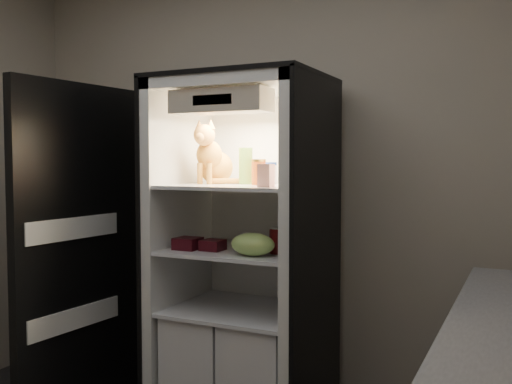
% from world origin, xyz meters
% --- Properties ---
extents(room_shell, '(3.60, 3.60, 3.60)m').
position_xyz_m(room_shell, '(0.00, 0.00, 1.62)').
color(room_shell, white).
rests_on(room_shell, floor).
extents(refrigerator, '(0.90, 0.72, 1.88)m').
position_xyz_m(refrigerator, '(0.00, 1.38, 0.79)').
color(refrigerator, white).
rests_on(refrigerator, floor).
extents(fridge_door, '(0.13, 0.87, 1.85)m').
position_xyz_m(fridge_door, '(-0.85, 0.99, 0.91)').
color(fridge_door, black).
rests_on(fridge_door, floor).
extents(tabby_cat, '(0.30, 0.34, 0.36)m').
position_xyz_m(tabby_cat, '(-0.21, 1.38, 1.42)').
color(tabby_cat, '#BB6D17').
rests_on(tabby_cat, refrigerator).
extents(parmesan_shaker, '(0.08, 0.08, 0.20)m').
position_xyz_m(parmesan_shaker, '(-0.00, 1.39, 1.39)').
color(parmesan_shaker, '#227C28').
rests_on(parmesan_shaker, refrigerator).
extents(mayo_tub, '(0.09, 0.09, 0.12)m').
position_xyz_m(mayo_tub, '(0.10, 1.48, 1.35)').
color(mayo_tub, white).
rests_on(mayo_tub, refrigerator).
extents(salsa_jar, '(0.08, 0.08, 0.14)m').
position_xyz_m(salsa_jar, '(0.11, 1.33, 1.36)').
color(salsa_jar, maroon).
rests_on(salsa_jar, refrigerator).
extents(pepper_jar, '(0.11, 0.11, 0.18)m').
position_xyz_m(pepper_jar, '(0.28, 1.41, 1.38)').
color(pepper_jar, '#A92B16').
rests_on(pepper_jar, refrigerator).
extents(cream_carton, '(0.07, 0.07, 0.11)m').
position_xyz_m(cream_carton, '(0.25, 1.12, 1.35)').
color(cream_carton, white).
rests_on(cream_carton, refrigerator).
extents(soda_can_a, '(0.06, 0.06, 0.11)m').
position_xyz_m(soda_can_a, '(0.18, 1.39, 1.00)').
color(soda_can_a, black).
rests_on(soda_can_a, refrigerator).
extents(soda_can_b, '(0.06, 0.06, 0.12)m').
position_xyz_m(soda_can_b, '(0.28, 1.36, 1.00)').
color(soda_can_b, black).
rests_on(soda_can_b, refrigerator).
extents(soda_can_c, '(0.07, 0.07, 0.13)m').
position_xyz_m(soda_can_c, '(0.25, 1.25, 1.01)').
color(soda_can_c, black).
rests_on(soda_can_c, refrigerator).
extents(condiment_jar, '(0.06, 0.06, 0.08)m').
position_xyz_m(condiment_jar, '(0.01, 1.37, 0.98)').
color(condiment_jar, '#5C2E1A').
rests_on(condiment_jar, refrigerator).
extents(grape_bag, '(0.23, 0.17, 0.12)m').
position_xyz_m(grape_bag, '(0.17, 1.14, 1.00)').
color(grape_bag, '#97CC5F').
rests_on(grape_bag, refrigerator).
extents(berry_box_left, '(0.13, 0.13, 0.06)m').
position_xyz_m(berry_box_left, '(-0.24, 1.17, 0.97)').
color(berry_box_left, '#460B12').
rests_on(berry_box_left, refrigerator).
extents(berry_box_right, '(0.11, 0.11, 0.06)m').
position_xyz_m(berry_box_right, '(-0.10, 1.20, 0.97)').
color(berry_box_right, '#460B12').
rests_on(berry_box_right, refrigerator).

